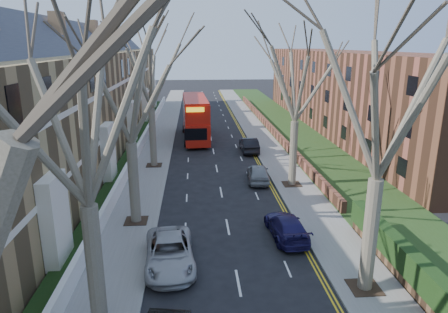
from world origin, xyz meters
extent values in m
cube|color=slate|center=(-6.00, 39.00, 0.06)|extent=(3.00, 102.00, 0.12)
cube|color=slate|center=(6.00, 39.00, 0.06)|extent=(3.00, 102.00, 0.12)
cube|color=olive|center=(-13.80, 31.00, 5.00)|extent=(9.00, 78.00, 10.00)
cube|color=#31333C|center=(-13.80, 31.00, 11.00)|extent=(4.67, 78.00, 4.67)
cube|color=white|center=(-9.35, 31.00, 3.50)|extent=(0.12, 78.00, 0.35)
cube|color=white|center=(-9.35, 31.00, 7.00)|extent=(0.12, 78.00, 0.35)
cube|color=brown|center=(17.50, 43.00, 5.00)|extent=(8.00, 54.00, 10.00)
cube|color=brown|center=(7.70, 43.00, 0.57)|extent=(0.35, 54.00, 0.90)
cube|color=white|center=(-7.65, 31.00, 0.62)|extent=(0.30, 78.00, 1.00)
cube|color=#253C15|center=(10.50, 39.00, 0.15)|extent=(6.00, 102.00, 0.06)
cylinder|color=brown|center=(-5.70, 6.00, 2.75)|extent=(0.64, 0.64, 5.25)
cylinder|color=brown|center=(-5.70, 16.00, 2.66)|extent=(0.64, 0.64, 5.07)
cube|color=#2D2116|center=(-5.70, 16.00, 0.14)|extent=(1.40, 1.40, 0.05)
cylinder|color=brown|center=(-5.70, 28.00, 2.75)|extent=(0.60, 0.60, 5.25)
cube|color=#2D2116|center=(-5.70, 28.00, 0.14)|extent=(1.40, 1.40, 0.05)
cylinder|color=brown|center=(5.70, 8.00, 2.75)|extent=(0.64, 0.64, 5.25)
cube|color=#2D2116|center=(5.70, 8.00, 0.14)|extent=(1.40, 1.40, 0.05)
cylinder|color=brown|center=(5.70, 22.00, 2.66)|extent=(0.60, 0.60, 5.07)
cube|color=#2D2116|center=(5.70, 22.00, 0.14)|extent=(1.40, 1.40, 0.05)
cube|color=#B3180C|center=(-1.82, 38.89, 1.51)|extent=(3.16, 11.67, 2.31)
cube|color=#B3180C|center=(-1.82, 38.89, 3.71)|extent=(3.13, 11.10, 2.10)
cube|color=black|center=(-1.82, 38.89, 1.98)|extent=(3.14, 10.75, 0.95)
cube|color=black|center=(-1.82, 38.89, 3.82)|extent=(3.13, 10.52, 0.95)
imported|color=#A6A7AC|center=(-3.29, 10.78, 0.73)|extent=(2.81, 5.40, 1.45)
imported|color=#1B154C|center=(3.29, 13.43, 0.66)|extent=(2.11, 4.67, 1.33)
imported|color=gray|center=(3.20, 23.27, 0.71)|extent=(2.02, 4.32, 1.43)
imported|color=black|center=(3.70, 32.57, 0.76)|extent=(1.64, 4.61, 1.52)
camera|label=1|loc=(-1.90, -7.41, 10.88)|focal=32.00mm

